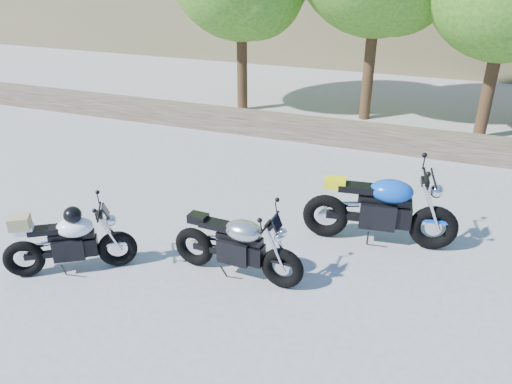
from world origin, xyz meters
TOP-DOWN VIEW (x-y plane):
  - ground at (0.00, 0.00)m, footprint 90.00×90.00m
  - stone_wall at (0.00, 5.50)m, footprint 22.00×0.55m
  - silver_bike at (0.34, -0.09)m, footprint 1.91×0.60m
  - white_bike at (-1.85, -0.78)m, footprint 1.57×1.07m
  - blue_bike at (2.01, 1.45)m, footprint 2.29×0.72m

SIDE VIEW (x-z plane):
  - ground at x=0.00m, z-range 0.00..0.00m
  - stone_wall at x=0.00m, z-range 0.00..0.50m
  - silver_bike at x=0.34m, z-range -0.01..0.94m
  - white_bike at x=-1.85m, z-range -0.01..0.97m
  - blue_bike at x=2.01m, z-range -0.02..1.13m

